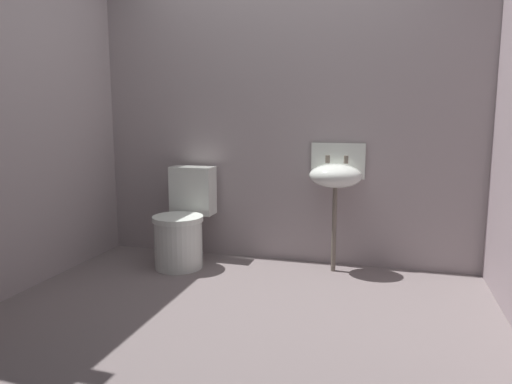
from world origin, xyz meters
The scene contains 5 objects.
ground_plane centered at (0.00, 0.00, -0.04)m, with size 3.52×2.52×0.08m, color slate.
wall_back centered at (0.00, 1.11, 1.22)m, with size 3.52×0.10×2.45m, color #9F9394.
wall_left centered at (-1.61, 0.10, 1.22)m, with size 0.10×2.32×2.45m, color #A19596.
toilet_near_wall centered at (-0.74, 0.71, 0.32)m, with size 0.41×0.59×0.78m.
sink centered at (0.46, 0.90, 0.75)m, with size 0.42×0.35×0.99m.
Camera 1 is at (0.83, -2.71, 1.20)m, focal length 33.15 mm.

